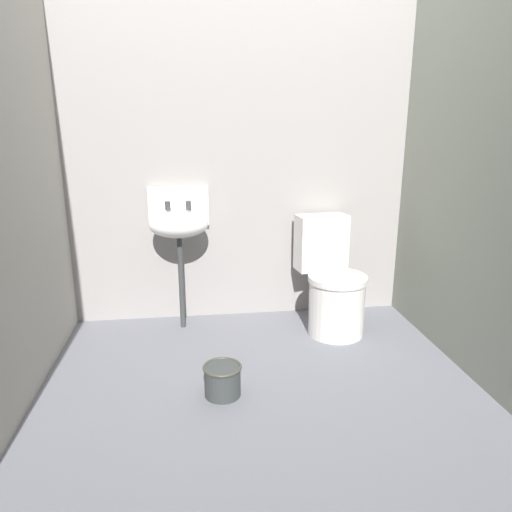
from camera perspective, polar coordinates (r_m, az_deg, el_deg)
ground_plane at (r=2.66m, az=0.84°, el=-17.24°), size 2.82×2.70×0.08m
wall_back at (r=3.43m, az=-2.03°, el=12.34°), size 2.82×0.10×2.41m
wall_right at (r=2.81m, az=27.41°, el=9.87°), size 0.10×2.50×2.41m
toilet_near_wall at (r=3.33m, az=9.15°, el=-3.53°), size 0.46×0.64×0.78m
sink at (r=3.26m, az=-9.33°, el=3.96°), size 0.42×0.35×0.99m
bucket at (r=2.61m, az=-4.07°, el=-14.68°), size 0.21×0.21×0.17m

